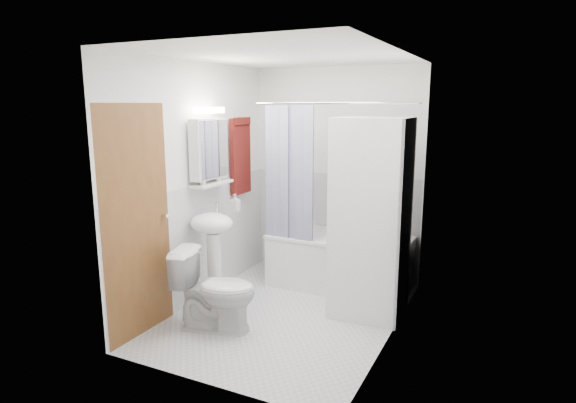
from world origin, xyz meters
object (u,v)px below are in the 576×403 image
at_px(bathtub, 340,259).
at_px(sink, 212,238).
at_px(washer_dryer, 371,218).
at_px(toilet, 215,290).

relative_size(bathtub, sink, 1.46).
height_order(bathtub, washer_dryer, washer_dryer).
bearing_deg(washer_dryer, bathtub, 131.43).
height_order(washer_dryer, toilet, washer_dryer).
distance_m(bathtub, toilet, 1.59).
xyz_separation_m(sink, toilet, (0.30, -0.42, -0.34)).
bearing_deg(toilet, bathtub, -38.94).
relative_size(bathtub, washer_dryer, 0.81).
xyz_separation_m(bathtub, toilet, (-0.65, -1.45, 0.04)).
xyz_separation_m(bathtub, sink, (-0.96, -1.03, 0.38)).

